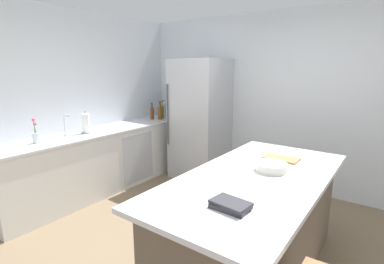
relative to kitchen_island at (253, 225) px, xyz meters
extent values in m
plane|color=#7A664C|center=(-0.50, -0.13, -0.46)|extent=(7.20, 7.20, 0.00)
cube|color=silver|center=(-0.50, 2.12, 0.84)|extent=(6.00, 0.10, 2.60)
cube|color=silver|center=(-2.95, -0.13, 0.84)|extent=(0.10, 6.00, 2.60)
cube|color=silver|center=(-2.59, 0.42, -0.02)|extent=(0.62, 3.10, 0.88)
cube|color=silver|center=(-2.59, 0.42, 0.43)|extent=(0.65, 3.13, 0.03)
cube|color=#B2B5BA|center=(-2.27, 0.81, -0.02)|extent=(0.01, 0.60, 0.74)
cube|color=brown|center=(0.00, 0.00, -0.03)|extent=(0.88, 1.95, 0.87)
cube|color=silver|center=(0.00, 0.00, 0.43)|extent=(1.04, 2.15, 0.04)
cube|color=#B7BABF|center=(-1.73, 1.69, 0.50)|extent=(0.80, 0.75, 1.93)
cylinder|color=#4C4C51|center=(-2.08, 1.29, 0.60)|extent=(0.02, 0.02, 0.97)
cylinder|color=silver|center=(-2.65, -0.12, 0.46)|extent=(0.05, 0.05, 0.02)
cylinder|color=silver|center=(-2.65, -0.12, 0.61)|extent=(0.02, 0.02, 0.28)
cylinder|color=silver|center=(-2.59, -0.12, 0.73)|extent=(0.14, 0.02, 0.02)
cylinder|color=silver|center=(-2.59, -0.53, 0.51)|extent=(0.08, 0.08, 0.12)
cylinder|color=#4C7F3D|center=(-2.61, -0.53, 0.61)|extent=(0.01, 0.03, 0.24)
sphere|color=#DB4C66|center=(-2.61, -0.53, 0.73)|extent=(0.04, 0.04, 0.04)
cylinder|color=#4C7F3D|center=(-2.59, -0.54, 0.61)|extent=(0.01, 0.02, 0.24)
sphere|color=#DB4C66|center=(-2.59, -0.54, 0.73)|extent=(0.04, 0.04, 0.04)
cylinder|color=#4C7F3D|center=(-2.58, -0.53, 0.59)|extent=(0.01, 0.04, 0.18)
sphere|color=#DB4C66|center=(-2.58, -0.53, 0.68)|extent=(0.04, 0.04, 0.04)
cylinder|color=gray|center=(-2.59, 0.15, 0.45)|extent=(0.14, 0.14, 0.01)
cylinder|color=white|center=(-2.59, 0.15, 0.59)|extent=(0.11, 0.11, 0.26)
cylinder|color=gray|center=(-2.59, 0.15, 0.74)|extent=(0.02, 0.02, 0.04)
cylinder|color=#8CB79E|center=(-2.57, 1.87, 0.56)|extent=(0.08, 0.08, 0.23)
cylinder|color=#8CB79E|center=(-2.57, 1.87, 0.71)|extent=(0.03, 0.03, 0.06)
cylinder|color=black|center=(-2.57, 1.87, 0.75)|extent=(0.04, 0.04, 0.01)
cylinder|color=silver|center=(-2.58, 1.76, 0.56)|extent=(0.07, 0.07, 0.23)
cylinder|color=silver|center=(-2.58, 1.76, 0.71)|extent=(0.03, 0.03, 0.07)
cylinder|color=black|center=(-2.58, 1.76, 0.75)|extent=(0.04, 0.04, 0.01)
cylinder|color=olive|center=(-2.54, 1.68, 0.56)|extent=(0.06, 0.06, 0.22)
cylinder|color=olive|center=(-2.54, 1.68, 0.71)|extent=(0.02, 0.02, 0.08)
cylinder|color=black|center=(-2.54, 1.68, 0.75)|extent=(0.02, 0.02, 0.01)
cylinder|color=brown|center=(-2.50, 1.57, 0.55)|extent=(0.08, 0.08, 0.22)
cylinder|color=brown|center=(-2.50, 1.57, 0.71)|extent=(0.04, 0.04, 0.08)
cylinder|color=black|center=(-2.50, 1.57, 0.75)|extent=(0.04, 0.04, 0.01)
cylinder|color=#5B3319|center=(-2.61, 1.49, 0.55)|extent=(0.06, 0.06, 0.20)
cylinder|color=#5B3319|center=(-2.61, 1.49, 0.69)|extent=(0.03, 0.03, 0.08)
cylinder|color=black|center=(-2.61, 1.49, 0.73)|extent=(0.03, 0.03, 0.01)
cube|color=#2D2D33|center=(0.10, -0.63, 0.47)|extent=(0.24, 0.16, 0.03)
cube|color=#2D2D33|center=(0.10, -0.63, 0.49)|extent=(0.26, 0.19, 0.02)
cylinder|color=silver|center=(0.06, 0.19, 0.49)|extent=(0.27, 0.27, 0.07)
cube|color=#9E7042|center=(0.02, 0.56, 0.46)|extent=(0.33, 0.19, 0.02)
camera|label=1|loc=(0.90, -2.15, 1.33)|focal=26.96mm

